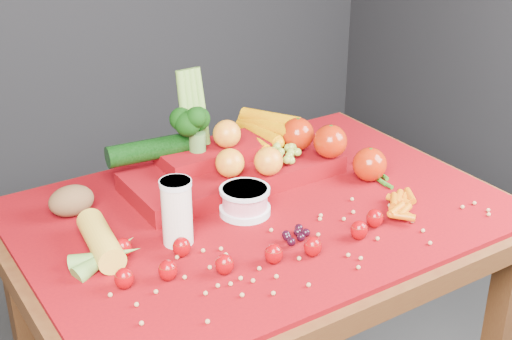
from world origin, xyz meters
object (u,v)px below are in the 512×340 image
table (261,249)px  produce_mound (243,156)px  yogurt_bowl (245,200)px  milk_glass (177,210)px

table → produce_mound: size_ratio=1.83×
yogurt_bowl → produce_mound: size_ratio=0.19×
table → produce_mound: bearing=72.6°
table → milk_glass: (-0.22, -0.03, 0.18)m
table → yogurt_bowl: size_ratio=9.65×
produce_mound → milk_glass: bearing=-146.0°
milk_glass → yogurt_bowl: size_ratio=1.25×
milk_glass → table: bearing=7.5°
table → milk_glass: milk_glass is taller
table → yogurt_bowl: bearing=178.7°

